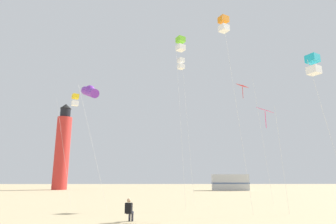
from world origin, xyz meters
The scene contains 11 objects.
kite_flyer_standing centered at (-0.33, 8.03, 0.61)m, with size 0.43×0.56×1.16m.
kite_box_white centered at (3.19, 20.23, 13.70)m, with size 1.51×1.51×14.31m.
kite_diamond_rainbow centered at (8.15, 10.82, 6.33)m, with size 1.71×1.71×6.75m.
kite_box_orange centered at (5.73, 11.17, 12.98)m, with size 1.59×1.59×13.59m.
kite_box_lime centered at (2.77, 13.79, 12.71)m, with size 0.82×0.82×13.31m.
kite_tube_violet centered at (-4.35, 14.06, 8.77)m, with size 2.84×3.09×9.47m.
kite_diamond_scarlet centered at (8.74, 17.40, 9.96)m, with size 2.73×2.73×10.64m.
kite_box_cyan centered at (9.88, 7.63, 8.43)m, with size 1.49×1.18×9.02m.
kite_box_gold centered at (-7.26, 19.64, 9.60)m, with size 2.32×1.94×10.20m.
lighthouse_distant centered at (-18.37, 48.72, 7.84)m, with size 2.80×2.80×16.80m.
rv_van_silver centered at (13.39, 45.03, 1.39)m, with size 6.60×2.82×2.80m.
Camera 1 is at (1.42, -7.31, 2.18)m, focal length 30.41 mm.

